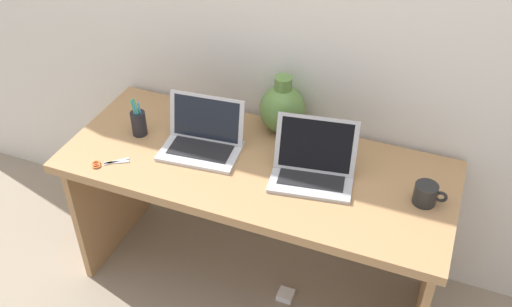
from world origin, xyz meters
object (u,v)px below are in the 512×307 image
Objects in this scene: green_vase at (282,108)px; coffee_mug at (426,194)px; power_brick at (286,295)px; pen_cup at (139,123)px; laptop_left at (203,136)px; scissors at (104,164)px; laptop_right at (314,163)px.

green_vase reaches higher than coffee_mug.
power_brick is (-0.49, -0.06, -0.73)m from coffee_mug.
green_vase is 0.61m from pen_cup.
green_vase reaches higher than laptop_left.
pen_cup is 2.66× the size of power_brick.
laptop_left is 0.29m from pen_cup.
power_brick is (0.15, -0.30, -0.80)m from green_vase.
laptop_left is at bearing 179.53° from coffee_mug.
scissors is (-0.58, -0.49, -0.11)m from green_vase.
green_vase is 1.38× the size of pen_cup.
laptop_right is 4.91× the size of power_brick.
pen_cup is at bearing -155.26° from green_vase.
laptop_right reaches higher than laptop_left.
coffee_mug reaches higher than scissors.
laptop_right is at bearing 41.38° from power_brick.
green_vase reaches higher than power_brick.
scissors is at bearing -168.70° from coffee_mug.
laptop_left is 0.90m from coffee_mug.
pen_cup is (-1.19, -0.01, 0.02)m from coffee_mug.
scissors is (-0.79, -0.24, -0.06)m from laptop_right.
laptop_right is 1.34× the size of green_vase.
green_vase is (0.26, 0.24, 0.05)m from laptop_left.
laptop_left is 0.35m from green_vase.
coffee_mug is at bearing -0.19° from laptop_right.
coffee_mug is at bearing 11.30° from scissors.
scissors is at bearing -142.03° from laptop_left.
scissors reaches higher than power_brick.
laptop_right is 0.76m from power_brick.
laptop_left reaches higher than power_brick.
laptop_left is at bearing 170.70° from power_brick.
laptop_right is at bearing -0.71° from laptop_left.
laptop_left is at bearing -137.33° from green_vase.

